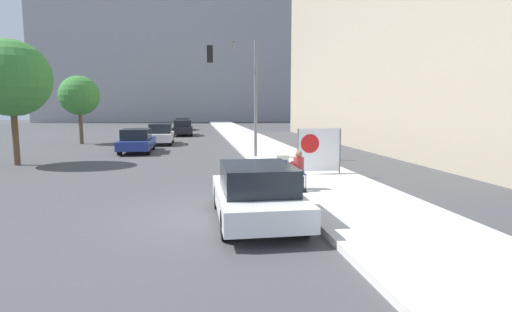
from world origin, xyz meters
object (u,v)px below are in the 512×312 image
(seated_protester, at_px, (299,169))
(protest_banner, at_px, (319,150))
(traffic_light_pole, at_px, (239,80))
(street_tree_near_curb, at_px, (11,78))
(parked_car_curbside, at_px, (257,193))
(street_tree_midblock, at_px, (79,96))
(car_on_road_midblock, at_px, (161,134))
(car_on_road_distant, at_px, (183,128))
(car_on_road_nearest, at_px, (137,141))
(car_on_road_far_lane, at_px, (183,124))

(seated_protester, xyz_separation_m, protest_banner, (1.54, 2.79, 0.27))
(seated_protester, xyz_separation_m, traffic_light_pole, (-0.88, 8.62, 3.30))
(protest_banner, bearing_deg, street_tree_near_curb, 157.22)
(protest_banner, xyz_separation_m, traffic_light_pole, (-2.42, 5.83, 3.03))
(traffic_light_pole, relative_size, parked_car_curbside, 1.42)
(traffic_light_pole, xyz_separation_m, street_tree_midblock, (-10.62, 10.64, -0.58))
(car_on_road_midblock, xyz_separation_m, street_tree_midblock, (-5.87, 1.25, 2.81))
(car_on_road_distant, distance_m, street_tree_midblock, 10.90)
(car_on_road_nearest, relative_size, car_on_road_midblock, 1.08)
(street_tree_midblock, bearing_deg, car_on_road_far_lane, 67.58)
(car_on_road_midblock, bearing_deg, street_tree_near_curb, -121.30)
(street_tree_midblock, bearing_deg, protest_banner, -51.62)
(car_on_road_far_lane, relative_size, street_tree_midblock, 0.88)
(car_on_road_far_lane, bearing_deg, street_tree_near_curb, -104.18)
(car_on_road_distant, relative_size, car_on_road_far_lane, 1.08)
(street_tree_near_curb, bearing_deg, car_on_road_midblock, 58.70)
(car_on_road_far_lane, bearing_deg, car_on_road_distant, -88.63)
(car_on_road_far_lane, bearing_deg, traffic_light_pole, -82.60)
(parked_car_curbside, relative_size, car_on_road_far_lane, 0.96)
(traffic_light_pole, bearing_deg, parked_car_curbside, -94.47)
(traffic_light_pole, height_order, street_tree_midblock, traffic_light_pole)
(car_on_road_midblock, distance_m, street_tree_midblock, 6.62)
(parked_car_curbside, bearing_deg, car_on_road_nearest, 107.38)
(seated_protester, relative_size, car_on_road_distant, 0.26)
(car_on_road_distant, relative_size, street_tree_near_curb, 0.81)
(car_on_road_midblock, bearing_deg, car_on_road_distant, 81.14)
(protest_banner, bearing_deg, car_on_road_midblock, 115.24)
(car_on_road_far_lane, bearing_deg, car_on_road_midblock, -93.63)
(car_on_road_distant, height_order, street_tree_near_curb, street_tree_near_curb)
(car_on_road_distant, bearing_deg, street_tree_midblock, -133.53)
(seated_protester, height_order, car_on_road_far_lane, car_on_road_far_lane)
(car_on_road_midblock, bearing_deg, protest_banner, -64.76)
(traffic_light_pole, bearing_deg, street_tree_near_curb, -178.20)
(car_on_road_distant, distance_m, car_on_road_far_lane, 9.40)
(seated_protester, height_order, car_on_road_nearest, car_on_road_nearest)
(traffic_light_pole, bearing_deg, car_on_road_midblock, 116.85)
(seated_protester, distance_m, parked_car_curbside, 3.22)
(traffic_light_pole, bearing_deg, street_tree_midblock, 134.96)
(seated_protester, bearing_deg, traffic_light_pole, 108.63)
(parked_car_curbside, height_order, car_on_road_midblock, car_on_road_midblock)
(seated_protester, bearing_deg, car_on_road_nearest, 130.06)
(street_tree_midblock, bearing_deg, car_on_road_nearest, -52.63)
(traffic_light_pole, distance_m, car_on_road_nearest, 7.95)
(parked_car_curbside, xyz_separation_m, car_on_road_distant, (-2.48, 29.59, 0.04))
(street_tree_near_curb, bearing_deg, protest_banner, -22.78)
(car_on_road_nearest, bearing_deg, car_on_road_distant, 80.28)
(protest_banner, xyz_separation_m, parked_car_curbside, (-3.31, -5.48, -0.40))
(car_on_road_distant, distance_m, street_tree_near_curb, 20.26)
(car_on_road_nearest, xyz_separation_m, car_on_road_far_lane, (2.17, 23.39, -0.01))
(parked_car_curbside, bearing_deg, protest_banner, 58.90)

